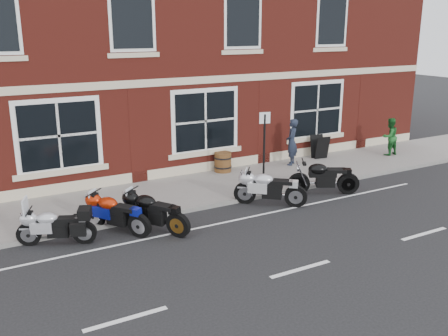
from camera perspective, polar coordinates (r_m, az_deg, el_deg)
The scene contains 14 objects.
ground at distance 13.63m, azimuth 0.98°, elevation -6.41°, with size 80.00×80.00×0.00m, color black.
sidewalk at distance 16.11m, azimuth -4.39°, elevation -2.66°, with size 30.00×3.00×0.12m, color slate.
kerb at distance 14.77m, azimuth -1.80°, elevation -4.37°, with size 30.00×0.16×0.12m, color slate.
pub_building at distance 22.33m, azimuth -13.29°, elevation 17.62°, with size 24.00×12.00×12.00m, color maroon.
moto_touring_silver at distance 12.93m, azimuth -18.87°, elevation -6.14°, with size 1.80×0.90×1.26m.
moto_sport_red at distance 13.25m, azimuth -12.30°, elevation -4.93°, with size 1.29×1.83×0.95m.
moto_sport_black at distance 13.13m, azimuth -8.11°, elevation -4.83°, with size 1.27×1.92×0.98m.
moto_sport_silver at distance 14.92m, azimuth 5.16°, elevation -2.16°, with size 1.75×1.54×0.99m.
moto_naked_black at distance 16.17m, azimuth 11.16°, elevation -0.91°, with size 2.03×1.25×1.01m.
pedestrian_left at distance 18.87m, azimuth 7.75°, elevation 2.96°, with size 0.64×0.42×1.75m, color #1A2130.
pedestrian_right at distance 21.26m, azimuth 18.40°, elevation 3.42°, with size 0.74×0.57×1.52m, color #195821.
a_board_sign at distance 20.07m, azimuth 10.89°, elevation 2.38°, with size 0.55×0.37×0.92m, color black, non-canonical shape.
barrel_planter at distance 17.93m, azimuth -0.14°, elevation 0.70°, with size 0.64×0.64×0.71m.
parking_sign at distance 15.69m, azimuth 4.61°, elevation 2.56°, with size 0.35×0.10×2.51m.
Camera 1 is at (-6.35, -10.89, 5.18)m, focal length 40.00 mm.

